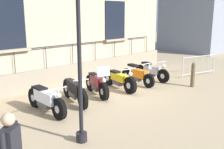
{
  "coord_description": "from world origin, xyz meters",
  "views": [
    {
      "loc": [
        7.5,
        -7.37,
        3.18
      ],
      "look_at": [
        0.31,
        0.0,
        0.8
      ],
      "focal_mm": 42.76,
      "sensor_mm": 36.0,
      "label": 1
    }
  ],
  "objects_px": {
    "motorcycle_silver": "(151,71)",
    "crowd_barrier": "(199,65)",
    "motorcycle_yellow": "(119,80)",
    "motorcycle_orange": "(138,75)",
    "motorcycle_maroon": "(97,84)",
    "motorcycle_black": "(75,91)",
    "bollard": "(193,75)",
    "motorcycle_white": "(46,100)"
  },
  "relations": [
    {
      "from": "motorcycle_silver",
      "to": "crowd_barrier",
      "type": "height_order",
      "value": "crowd_barrier"
    },
    {
      "from": "motorcycle_yellow",
      "to": "motorcycle_orange",
      "type": "distance_m",
      "value": 1.19
    },
    {
      "from": "motorcycle_maroon",
      "to": "motorcycle_yellow",
      "type": "height_order",
      "value": "motorcycle_maroon"
    },
    {
      "from": "motorcycle_black",
      "to": "crowd_barrier",
      "type": "relative_size",
      "value": 0.97
    },
    {
      "from": "bollard",
      "to": "motorcycle_silver",
      "type": "bearing_deg",
      "value": -171.58
    },
    {
      "from": "motorcycle_orange",
      "to": "motorcycle_silver",
      "type": "bearing_deg",
      "value": 91.33
    },
    {
      "from": "motorcycle_white",
      "to": "bollard",
      "type": "relative_size",
      "value": 2.05
    },
    {
      "from": "crowd_barrier",
      "to": "bollard",
      "type": "height_order",
      "value": "bollard"
    },
    {
      "from": "motorcycle_white",
      "to": "motorcycle_silver",
      "type": "bearing_deg",
      "value": 91.53
    },
    {
      "from": "motorcycle_white",
      "to": "bollard",
      "type": "xyz_separation_m",
      "value": [
        1.85,
        6.23,
        0.1
      ]
    },
    {
      "from": "motorcycle_black",
      "to": "crowd_barrier",
      "type": "distance_m",
      "value": 7.25
    },
    {
      "from": "motorcycle_yellow",
      "to": "bollard",
      "type": "height_order",
      "value": "bollard"
    },
    {
      "from": "motorcycle_silver",
      "to": "bollard",
      "type": "height_order",
      "value": "bollard"
    },
    {
      "from": "motorcycle_black",
      "to": "motorcycle_white",
      "type": "bearing_deg",
      "value": -84.2
    },
    {
      "from": "motorcycle_yellow",
      "to": "crowd_barrier",
      "type": "bearing_deg",
      "value": 75.74
    },
    {
      "from": "motorcycle_silver",
      "to": "motorcycle_maroon",
      "type": "bearing_deg",
      "value": -91.4
    },
    {
      "from": "motorcycle_black",
      "to": "bollard",
      "type": "bearing_deg",
      "value": 68.26
    },
    {
      "from": "motorcycle_yellow",
      "to": "motorcycle_orange",
      "type": "bearing_deg",
      "value": 87.81
    },
    {
      "from": "motorcycle_yellow",
      "to": "motorcycle_maroon",
      "type": "bearing_deg",
      "value": -93.07
    },
    {
      "from": "motorcycle_orange",
      "to": "motorcycle_black",
      "type": "bearing_deg",
      "value": -89.91
    },
    {
      "from": "motorcycle_black",
      "to": "motorcycle_silver",
      "type": "height_order",
      "value": "motorcycle_black"
    },
    {
      "from": "crowd_barrier",
      "to": "motorcycle_black",
      "type": "bearing_deg",
      "value": -99.18
    },
    {
      "from": "motorcycle_yellow",
      "to": "motorcycle_silver",
      "type": "relative_size",
      "value": 1.06
    },
    {
      "from": "motorcycle_white",
      "to": "motorcycle_black",
      "type": "height_order",
      "value": "motorcycle_black"
    },
    {
      "from": "motorcycle_black",
      "to": "motorcycle_maroon",
      "type": "distance_m",
      "value": 1.2
    },
    {
      "from": "motorcycle_maroon",
      "to": "bollard",
      "type": "relative_size",
      "value": 1.84
    },
    {
      "from": "crowd_barrier",
      "to": "motorcycle_yellow",
      "type": "bearing_deg",
      "value": -104.26
    },
    {
      "from": "motorcycle_black",
      "to": "bollard",
      "type": "distance_m",
      "value": 5.35
    },
    {
      "from": "motorcycle_black",
      "to": "bollard",
      "type": "relative_size",
      "value": 2.0
    },
    {
      "from": "motorcycle_orange",
      "to": "crowd_barrier",
      "type": "relative_size",
      "value": 0.94
    },
    {
      "from": "motorcycle_white",
      "to": "motorcycle_orange",
      "type": "bearing_deg",
      "value": 91.58
    },
    {
      "from": "motorcycle_maroon",
      "to": "motorcycle_silver",
      "type": "bearing_deg",
      "value": 88.6
    },
    {
      "from": "motorcycle_white",
      "to": "bollard",
      "type": "distance_m",
      "value": 6.5
    },
    {
      "from": "motorcycle_maroon",
      "to": "motorcycle_orange",
      "type": "distance_m",
      "value": 2.4
    },
    {
      "from": "crowd_barrier",
      "to": "motorcycle_silver",
      "type": "bearing_deg",
      "value": -115.53
    },
    {
      "from": "motorcycle_black",
      "to": "motorcycle_orange",
      "type": "bearing_deg",
      "value": 90.09
    },
    {
      "from": "motorcycle_maroon",
      "to": "motorcycle_yellow",
      "type": "relative_size",
      "value": 0.9
    },
    {
      "from": "motorcycle_white",
      "to": "motorcycle_yellow",
      "type": "xyz_separation_m",
      "value": [
        -0.18,
        3.67,
        -0.03
      ]
    },
    {
      "from": "motorcycle_yellow",
      "to": "crowd_barrier",
      "type": "distance_m",
      "value": 4.91
    },
    {
      "from": "motorcycle_maroon",
      "to": "bollard",
      "type": "height_order",
      "value": "motorcycle_maroon"
    },
    {
      "from": "motorcycle_silver",
      "to": "motorcycle_black",
      "type": "bearing_deg",
      "value": -89.62
    },
    {
      "from": "motorcycle_white",
      "to": "motorcycle_maroon",
      "type": "bearing_deg",
      "value": 95.67
    }
  ]
}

